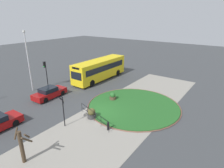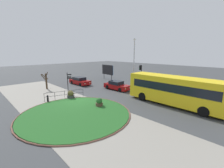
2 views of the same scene
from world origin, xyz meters
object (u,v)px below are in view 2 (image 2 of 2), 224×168
Objects in this scene: billboard_left at (108,70)px; planter_near_signpost at (99,103)px; traffic_light_near at (141,72)px; car_near_lane at (80,81)px; signpost_directional at (68,81)px; street_tree_bare at (46,80)px; car_far_lane at (117,86)px; lamppost_tall at (134,61)px; bus_yellow at (174,90)px; bollard_foreground at (48,98)px; planter_kerbside at (71,95)px.

planter_near_signpost is at bearing -41.35° from billboard_left.
car_near_lane is at bearing 14.86° from traffic_light_near.
signpost_directional is 0.80× the size of traffic_light_near.
car_near_lane is 5.88m from street_tree_bare.
car_far_lane is 0.55× the size of lamppost_tall.
street_tree_bare is at bearing -138.04° from car_far_lane.
bus_yellow is 1.31× the size of lamppost_tall.
planter_near_signpost is (5.49, 3.42, 0.02)m from bollard_foreground.
car_far_lane is at bearing -92.20° from lamppost_tall.
traffic_light_near is 3.90× the size of planter_near_signpost.
planter_kerbside is at bearing -23.31° from signpost_directional.
planter_near_signpost is (1.98, -10.17, -2.33)m from traffic_light_near.
lamppost_tall is 7.57× the size of planter_kerbside.
planter_kerbside is at bearing -170.43° from planter_near_signpost.
car_near_lane is at bearing -141.28° from lamppost_tall.
signpost_directional is 12.80m from billboard_left.
signpost_directional reaches higher than car_far_lane.
bollard_foreground is 10.14m from car_near_lane.
car_near_lane is 12.44m from planter_near_signpost.
traffic_light_near is 1.03× the size of billboard_left.
signpost_directional is 7.42m from car_far_lane.
signpost_directional is 0.38× the size of lamppost_tall.
lamppost_tall is 14.71m from street_tree_bare.
lamppost_tall reaches higher than traffic_light_near.
bus_yellow reaches higher than bollard_foreground.
car_near_lane is 4.74× the size of planter_near_signpost.
traffic_light_near is 15.15m from street_tree_bare.
billboard_left reaches higher than car_near_lane.
street_tree_bare is (-0.57, -5.80, 0.79)m from car_near_lane.
bus_yellow is at bearing 49.82° from planter_near_signpost.
bollard_foreground is 0.76× the size of planter_kerbside.
traffic_light_near is 0.47× the size of lamppost_tall.
bollard_foreground is 14.87m from lamppost_tall.
planter_kerbside is (7.29, -12.98, -1.53)m from billboard_left.
planter_kerbside is (-0.87, -11.65, -3.83)m from lamppost_tall.
signpost_directional is 11.27m from traffic_light_near.
car_near_lane is at bearing 126.31° from bollard_foreground.
street_tree_bare reaches higher than bollard_foreground.
traffic_light_near is at bearing 101.01° from planter_near_signpost.
car_near_lane is at bearing 5.30° from bus_yellow.
billboard_left is at bearing 170.74° from lamppost_tall.
billboard_left is at bearing 111.76° from signpost_directional.
bollard_foreground is at bearing -63.23° from billboard_left.
car_near_lane is 1.05× the size of car_far_lane.
planter_kerbside is at bearing 60.97° from traffic_light_near.
lamppost_tall is (7.60, 6.09, 3.66)m from car_near_lane.
bus_yellow is (12.66, 6.03, -0.04)m from signpost_directional.
signpost_directional is at bearing 177.68° from planter_near_signpost.
car_near_lane is at bearing 140.47° from planter_kerbside.
traffic_light_near is at bearing 48.06° from street_tree_bare.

